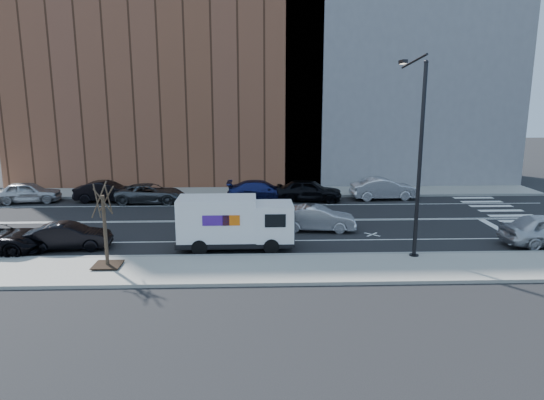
{
  "coord_description": "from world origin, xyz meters",
  "views": [
    {
      "loc": [
        -0.45,
        -28.93,
        7.49
      ],
      "look_at": [
        0.54,
        -0.48,
        1.4
      ],
      "focal_mm": 32.0,
      "sensor_mm": 36.0,
      "label": 1
    }
  ],
  "objects": [
    {
      "name": "far_parked_d",
      "position": [
        -0.02,
        6.06,
        0.73
      ],
      "size": [
        5.02,
        2.08,
        1.45
      ],
      "primitive_type": "imported",
      "rotation": [
        0.0,
        0.0,
        1.56
      ],
      "color": "navy",
      "rests_on": "ground"
    },
    {
      "name": "far_parked_a",
      "position": [
        -16.8,
        5.82,
        0.76
      ],
      "size": [
        4.65,
        2.37,
        1.52
      ],
      "primitive_type": "imported",
      "rotation": [
        0.0,
        0.0,
        1.71
      ],
      "color": "#ABABB0",
      "rests_on": "ground"
    },
    {
      "name": "bldg_concrete",
      "position": [
        12.0,
        15.6,
        13.0
      ],
      "size": [
        20.0,
        10.0,
        26.0
      ],
      "primitive_type": "cube",
      "color": "slate",
      "rests_on": "ground"
    },
    {
      "name": "crosswalk",
      "position": [
        16.0,
        0.0,
        0.0
      ],
      "size": [
        3.0,
        14.0,
        0.01
      ],
      "primitive_type": null,
      "color": "white",
      "rests_on": "ground"
    },
    {
      "name": "driving_sedan",
      "position": [
        3.05,
        -2.34,
        0.71
      ],
      "size": [
        4.44,
        1.92,
        1.42
      ],
      "primitive_type": "imported",
      "rotation": [
        0.0,
        0.0,
        1.47
      ],
      "color": "#BCBCC1",
      "rests_on": "ground"
    },
    {
      "name": "sidewalk_far",
      "position": [
        0.0,
        8.8,
        0.07
      ],
      "size": [
        44.0,
        3.6,
        0.15
      ],
      "primitive_type": "cube",
      "color": "gray",
      "rests_on": "ground"
    },
    {
      "name": "far_parked_c",
      "position": [
        -8.0,
        5.46,
        0.68
      ],
      "size": [
        4.97,
        2.38,
        1.37
      ],
      "primitive_type": "imported",
      "rotation": [
        0.0,
        0.0,
        1.55
      ],
      "color": "#44474B",
      "rests_on": "ground"
    },
    {
      "name": "sidewalk_near",
      "position": [
        0.0,
        -8.8,
        0.07
      ],
      "size": [
        44.0,
        3.6,
        0.15
      ],
      "primitive_type": "cube",
      "color": "gray",
      "rests_on": "ground"
    },
    {
      "name": "far_parked_b",
      "position": [
        -11.2,
        5.89,
        0.74
      ],
      "size": [
        4.59,
        1.81,
        1.49
      ],
      "primitive_type": "imported",
      "rotation": [
        0.0,
        0.0,
        1.52
      ],
      "color": "black",
      "rests_on": "ground"
    },
    {
      "name": "curb_far",
      "position": [
        0.0,
        7.0,
        0.08
      ],
      "size": [
        44.0,
        0.25,
        0.17
      ],
      "primitive_type": "cube",
      "color": "gray",
      "rests_on": "ground"
    },
    {
      "name": "far_parked_e",
      "position": [
        3.44,
        5.63,
        0.81
      ],
      "size": [
        4.97,
        2.52,
        1.62
      ],
      "primitive_type": "imported",
      "rotation": [
        0.0,
        0.0,
        1.44
      ],
      "color": "black",
      "rests_on": "ground"
    },
    {
      "name": "near_parked_rear_a",
      "position": [
        -9.77,
        -5.36,
        0.66
      ],
      "size": [
        4.15,
        1.79,
        1.33
      ],
      "primitive_type": "imported",
      "rotation": [
        0.0,
        0.0,
        1.67
      ],
      "color": "black",
      "rests_on": "ground"
    },
    {
      "name": "fedex_van",
      "position": [
        -1.51,
        -5.6,
        1.39
      ],
      "size": [
        5.81,
        2.11,
        2.65
      ],
      "rotation": [
        0.0,
        0.0,
        0.01
      ],
      "color": "black",
      "rests_on": "ground"
    },
    {
      "name": "curb_near",
      "position": [
        0.0,
        -7.0,
        0.08
      ],
      "size": [
        44.0,
        0.25,
        0.17
      ],
      "primitive_type": "cube",
      "color": "gray",
      "rests_on": "ground"
    },
    {
      "name": "road_markings",
      "position": [
        0.0,
        0.0,
        0.0
      ],
      "size": [
        40.0,
        8.6,
        0.01
      ],
      "primitive_type": null,
      "color": "white",
      "rests_on": "ground"
    },
    {
      "name": "ground",
      "position": [
        0.0,
        0.0,
        0.0
      ],
      "size": [
        120.0,
        120.0,
        0.0
      ],
      "primitive_type": "plane",
      "color": "black",
      "rests_on": "ground"
    },
    {
      "name": "streetlight",
      "position": [
        7.0,
        -6.91,
        5.08
      ],
      "size": [
        0.44,
        4.02,
        9.34
      ],
      "color": "black",
      "rests_on": "ground"
    },
    {
      "name": "bldg_brick",
      "position": [
        -8.0,
        15.6,
        11.0
      ],
      "size": [
        26.0,
        10.0,
        22.0
      ],
      "primitive_type": "cube",
      "color": "brown",
      "rests_on": "ground"
    },
    {
      "name": "street_tree",
      "position": [
        -7.0,
        -8.4,
        1.45
      ],
      "size": [
        1.2,
        1.2,
        3.75
      ],
      "color": "black",
      "rests_on": "ground"
    },
    {
      "name": "far_parked_f",
      "position": [
        9.07,
        6.06,
        0.8
      ],
      "size": [
        4.94,
        2.0,
        1.59
      ],
      "primitive_type": "imported",
      "rotation": [
        0.0,
        0.0,
        1.64
      ],
      "color": "silver",
      "rests_on": "ground"
    }
  ]
}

